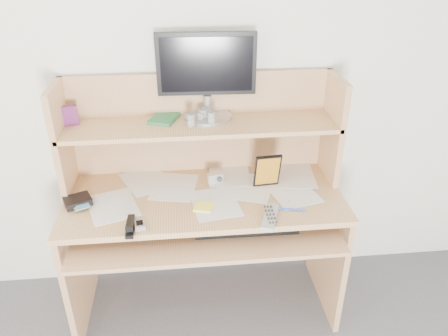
{
  "coord_description": "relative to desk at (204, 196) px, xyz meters",
  "views": [
    {
      "loc": [
        -0.09,
        -0.4,
        1.93
      ],
      "look_at": [
        0.1,
        1.43,
        0.93
      ],
      "focal_mm": 35.0,
      "sensor_mm": 36.0,
      "label": 1
    }
  ],
  "objects": [
    {
      "name": "back_wall",
      "position": [
        0.0,
        0.24,
        0.56
      ],
      "size": [
        3.6,
        0.04,
        2.5
      ],
      "primitive_type": "cube",
      "color": "white",
      "rests_on": "floor"
    },
    {
      "name": "desk",
      "position": [
        0.0,
        0.0,
        0.0
      ],
      "size": [
        1.4,
        0.7,
        1.3
      ],
      "color": "tan",
      "rests_on": "floor"
    },
    {
      "name": "paper_clutter",
      "position": [
        0.0,
        -0.08,
        0.06
      ],
      "size": [
        1.32,
        0.54,
        0.01
      ],
      "primitive_type": "cube",
      "color": "white",
      "rests_on": "desk"
    },
    {
      "name": "keyboard",
      "position": [
        0.19,
        -0.23,
        -0.03
      ],
      "size": [
        0.5,
        0.18,
        0.03
      ],
      "rotation": [
        0.0,
        0.0,
        -0.01
      ],
      "color": "black",
      "rests_on": "desk"
    },
    {
      "name": "tv_remote",
      "position": [
        0.29,
        -0.32,
        0.07
      ],
      "size": [
        0.12,
        0.21,
        0.02
      ],
      "primitive_type": "cube",
      "rotation": [
        0.0,
        0.0,
        -0.34
      ],
      "color": "#9A9A95",
      "rests_on": "paper_clutter"
    },
    {
      "name": "flip_phone",
      "position": [
        -0.31,
        -0.31,
        0.07
      ],
      "size": [
        0.06,
        0.1,
        0.02
      ],
      "primitive_type": "cube",
      "rotation": [
        0.0,
        0.0,
        0.14
      ],
      "color": "#ADADAF",
      "rests_on": "paper_clutter"
    },
    {
      "name": "stapler",
      "position": [
        -0.35,
        -0.34,
        0.08
      ],
      "size": [
        0.04,
        0.13,
        0.04
      ],
      "primitive_type": "cube",
      "rotation": [
        0.0,
        0.0,
        -0.0
      ],
      "color": "black",
      "rests_on": "paper_clutter"
    },
    {
      "name": "wallet",
      "position": [
        -0.62,
        -0.1,
        0.08
      ],
      "size": [
        0.15,
        0.14,
        0.03
      ],
      "primitive_type": "cube",
      "rotation": [
        0.0,
        0.0,
        0.42
      ],
      "color": "black",
      "rests_on": "paper_clutter"
    },
    {
      "name": "sticky_note_pad",
      "position": [
        -0.01,
        -0.19,
        0.06
      ],
      "size": [
        0.11,
        0.11,
        0.01
      ],
      "primitive_type": "cube",
      "rotation": [
        0.0,
        0.0,
        -0.31
      ],
      "color": "#C8D538",
      "rests_on": "desk"
    },
    {
      "name": "digital_camera",
      "position": [
        0.07,
        0.04,
        0.09
      ],
      "size": [
        0.09,
        0.05,
        0.05
      ],
      "primitive_type": "cube",
      "rotation": [
        0.0,
        0.0,
        0.2
      ],
      "color": "silver",
      "rests_on": "paper_clutter"
    },
    {
      "name": "game_case",
      "position": [
        0.33,
        -0.03,
        0.16
      ],
      "size": [
        0.13,
        0.03,
        0.19
      ],
      "primitive_type": "cube",
      "rotation": [
        0.0,
        0.0,
        0.09
      ],
      "color": "black",
      "rests_on": "paper_clutter"
    },
    {
      "name": "blue_pen",
      "position": [
        0.4,
        -0.26,
        0.07
      ],
      "size": [
        0.15,
        0.04,
        0.01
      ],
      "primitive_type": "cylinder",
      "rotation": [
        1.57,
        0.0,
        1.36
      ],
      "color": "blue",
      "rests_on": "paper_clutter"
    },
    {
      "name": "card_box",
      "position": [
        -0.64,
        0.12,
        0.44
      ],
      "size": [
        0.08,
        0.04,
        0.1
      ],
      "primitive_type": "cube",
      "rotation": [
        0.0,
        0.0,
        0.24
      ],
      "color": "maroon",
      "rests_on": "desk"
    },
    {
      "name": "shelf_book",
      "position": [
        -0.18,
        0.14,
        0.39
      ],
      "size": [
        0.17,
        0.2,
        0.02
      ],
      "primitive_type": "cube",
      "rotation": [
        0.0,
        0.0,
        -0.37
      ],
      "color": "#33804B",
      "rests_on": "desk"
    },
    {
      "name": "chip_stack_a",
      "position": [
        0.01,
        0.11,
        0.42
      ],
      "size": [
        0.05,
        0.05,
        0.06
      ],
      "primitive_type": "cylinder",
      "rotation": [
        0.0,
        0.0,
        -0.16
      ],
      "color": "black",
      "rests_on": "desk"
    },
    {
      "name": "chip_stack_b",
      "position": [
        -0.05,
        0.04,
        0.42
      ],
      "size": [
        0.04,
        0.04,
        0.06
      ],
      "primitive_type": "cylinder",
      "rotation": [
        0.0,
        0.0,
        0.03
      ],
      "color": "white",
      "rests_on": "desk"
    },
    {
      "name": "chip_stack_c",
      "position": [
        0.0,
        0.1,
        0.41
      ],
      "size": [
        0.05,
        0.05,
        0.05
      ],
      "primitive_type": "cylinder",
      "rotation": [
        0.0,
        0.0,
        -0.41
      ],
      "color": "black",
      "rests_on": "desk"
    },
    {
      "name": "chip_stack_d",
      "position": [
        0.05,
        0.05,
        0.42
      ],
      "size": [
        0.05,
        0.05,
        0.07
      ],
      "primitive_type": "cylinder",
      "rotation": [
        0.0,
        0.0,
        0.37
      ],
      "color": "silver",
      "rests_on": "desk"
    },
    {
      "name": "monitor",
      "position": [
        0.04,
        0.16,
        0.61
      ],
      "size": [
        0.49,
        0.25,
        0.43
      ],
      "rotation": [
        0.0,
        0.0,
        -0.04
      ],
      "color": "#AFAFB4",
      "rests_on": "desk"
    }
  ]
}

